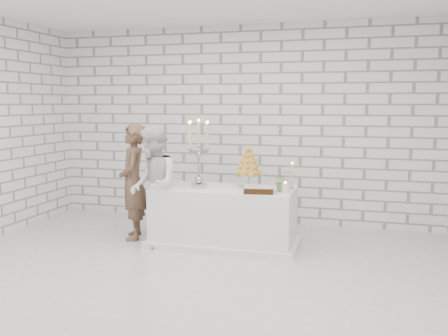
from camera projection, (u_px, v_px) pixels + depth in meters
ground at (185, 272)px, 5.34m from camera, size 6.00×5.00×0.01m
wall_back at (240, 125)px, 7.52m from camera, size 6.00×0.01×3.00m
wall_front at (28, 163)px, 2.75m from camera, size 6.00×0.01×3.00m
cake_table at (224, 216)px, 6.33m from camera, size 1.80×0.80×0.75m
groom at (133, 182)px, 6.59m from camera, size 0.57×0.67×1.55m
bride at (153, 186)px, 6.25m from camera, size 0.87×0.94×1.55m
candelabra at (199, 154)px, 6.25m from camera, size 0.44×0.44×0.88m
croquembouche at (249, 166)px, 6.29m from camera, size 0.45×0.45×0.54m
chocolate_cake at (259, 190)px, 5.93m from camera, size 0.38×0.30×0.08m
pillar_candle at (285, 188)px, 5.94m from camera, size 0.10×0.10×0.12m
extra_taper at (292, 176)px, 6.19m from camera, size 0.07×0.07×0.32m
flowers at (283, 181)px, 6.01m from camera, size 0.30×0.28×0.26m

